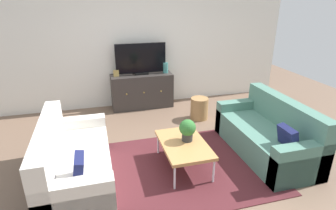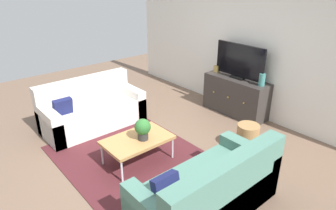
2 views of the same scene
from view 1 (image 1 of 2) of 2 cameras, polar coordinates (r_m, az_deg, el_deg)
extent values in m
plane|color=brown|center=(4.12, 1.84, -11.70)|extent=(10.00, 10.00, 0.00)
cube|color=silver|center=(5.99, -5.40, 12.85)|extent=(6.40, 0.12, 2.70)
cube|color=#4C1E23|center=(4.00, 2.49, -12.77)|extent=(2.50, 1.90, 0.01)
cube|color=silver|center=(3.80, -17.98, -12.26)|extent=(0.81, 1.74, 0.43)
cube|color=silver|center=(3.73, -23.07, -9.94)|extent=(0.20, 1.74, 0.84)
cube|color=silver|center=(4.44, -17.85, -5.96)|extent=(0.81, 0.18, 0.57)
cube|color=silver|center=(3.13, -18.49, -18.99)|extent=(0.81, 0.18, 0.57)
cube|color=#191E4C|center=(3.16, -18.00, -12.50)|extent=(0.15, 0.30, 0.31)
cube|color=#4C7A6B|center=(4.47, 19.15, -6.92)|extent=(0.81, 1.74, 0.43)
cube|color=#4C7A6B|center=(4.56, 22.66, -3.97)|extent=(0.20, 1.74, 0.84)
cube|color=#4C7A6B|center=(5.03, 14.41, -2.20)|extent=(0.81, 0.18, 0.57)
cube|color=#4C7A6B|center=(3.92, 25.61, -11.03)|extent=(0.81, 0.18, 0.57)
cube|color=#191E4C|center=(3.92, 23.46, -6.25)|extent=(0.17, 0.30, 0.32)
cube|color=#B7844C|center=(3.84, 3.27, -8.07)|extent=(0.60, 0.95, 0.04)
cylinder|color=silver|center=(3.53, 1.38, -14.80)|extent=(0.03, 0.03, 0.34)
cylinder|color=silver|center=(3.68, 9.37, -13.33)|extent=(0.03, 0.03, 0.34)
cylinder|color=silver|center=(4.23, -2.06, -7.97)|extent=(0.03, 0.03, 0.34)
cylinder|color=silver|center=(4.37, 4.65, -7.05)|extent=(0.03, 0.03, 0.34)
cylinder|color=#2D2D2D|center=(3.86, 3.98, -6.56)|extent=(0.15, 0.15, 0.11)
sphere|color=#2D6B2D|center=(3.80, 4.04, -4.69)|extent=(0.23, 0.23, 0.23)
cube|color=#332D2B|center=(5.94, -5.36, 2.94)|extent=(1.28, 0.44, 0.72)
sphere|color=#B79338|center=(5.67, -8.52, 2.22)|extent=(0.03, 0.03, 0.03)
sphere|color=#B79338|center=(5.71, -4.95, 2.55)|extent=(0.03, 0.03, 0.03)
sphere|color=#B79338|center=(5.79, -1.46, 2.88)|extent=(0.03, 0.03, 0.03)
cube|color=black|center=(5.85, -5.53, 6.52)|extent=(0.28, 0.16, 0.04)
cube|color=black|center=(5.77, -5.64, 9.60)|extent=(1.04, 0.04, 0.60)
cylinder|color=teal|center=(5.92, -0.51, 7.69)|extent=(0.11, 0.11, 0.22)
cube|color=tan|center=(5.76, -10.64, 6.46)|extent=(0.11, 0.07, 0.13)
cylinder|color=#9E7547|center=(5.42, 6.46, -0.69)|extent=(0.34, 0.34, 0.42)
camera|label=2|loc=(4.33, 62.92, 14.14)|focal=31.94mm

